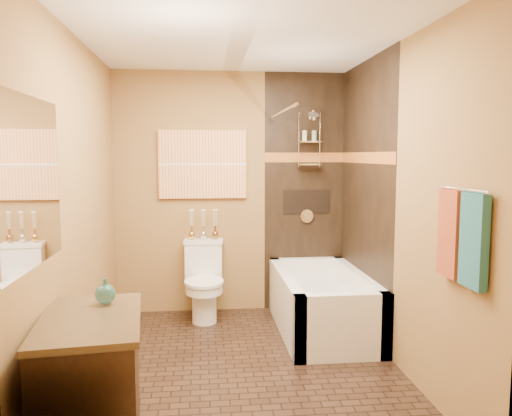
{
  "coord_description": "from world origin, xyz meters",
  "views": [
    {
      "loc": [
        -0.3,
        -3.7,
        1.64
      ],
      "look_at": [
        0.14,
        0.4,
        1.2
      ],
      "focal_mm": 35.0,
      "sensor_mm": 36.0,
      "label": 1
    }
  ],
  "objects": [
    {
      "name": "alcove_niche",
      "position": [
        0.8,
        1.48,
        1.15
      ],
      "size": [
        0.5,
        0.01,
        0.25
      ],
      "primitive_type": "cube",
      "color": "black",
      "rests_on": "alcove_tile_back"
    },
    {
      "name": "teal_bottle",
      "position": [
        -0.87,
        -0.77,
        0.85
      ],
      "size": [
        0.12,
        0.12,
        0.19
      ],
      "primitive_type": null,
      "rotation": [
        0.0,
        0.0,
        -0.04
      ],
      "color": "#21655D",
      "rests_on": "vanity"
    },
    {
      "name": "mosaic_band_back",
      "position": [
        0.78,
        1.48,
        1.62
      ],
      "size": [
        0.85,
        0.01,
        0.1
      ],
      "primitive_type": "cube",
      "color": "#964A1B",
      "rests_on": "alcove_tile_back"
    },
    {
      "name": "alcove_tile_right",
      "position": [
        1.19,
        0.75,
        1.25
      ],
      "size": [
        0.01,
        1.5,
        2.5
      ],
      "primitive_type": "cube",
      "color": "black",
      "rests_on": "wall_right"
    },
    {
      "name": "wall_front",
      "position": [
        0.0,
        -1.5,
        1.25
      ],
      "size": [
        2.4,
        0.02,
        2.5
      ],
      "primitive_type": "cube",
      "color": "olive",
      "rests_on": "floor"
    },
    {
      "name": "vanity",
      "position": [
        -0.92,
        -1.0,
        0.39
      ],
      "size": [
        0.62,
        0.92,
        0.77
      ],
      "rotation": [
        0.0,
        0.0,
        0.11
      ],
      "color": "black",
      "rests_on": "floor"
    },
    {
      "name": "toilet",
      "position": [
        -0.3,
        1.21,
        0.4
      ],
      "size": [
        0.41,
        0.6,
        0.78
      ],
      "rotation": [
        0.0,
        0.0,
        -0.08
      ],
      "color": "white",
      "rests_on": "floor"
    },
    {
      "name": "towel_rust",
      "position": [
        1.16,
        -0.92,
        1.18
      ],
      "size": [
        0.05,
        0.22,
        0.52
      ],
      "primitive_type": "cube",
      "color": "#9B2F1C",
      "rests_on": "towel_bar"
    },
    {
      "name": "bud_vases",
      "position": [
        -0.3,
        1.39,
        0.94
      ],
      "size": [
        0.3,
        0.06,
        0.3
      ],
      "color": "gold",
      "rests_on": "toilet"
    },
    {
      "name": "vanity_mirror",
      "position": [
        -1.19,
        -1.0,
        1.5
      ],
      "size": [
        0.01,
        1.0,
        0.9
      ],
      "primitive_type": "cube",
      "color": "white",
      "rests_on": "wall_left"
    },
    {
      "name": "sunset_painting",
      "position": [
        -0.3,
        1.48,
        1.55
      ],
      "size": [
        0.9,
        0.04,
        0.7
      ],
      "primitive_type": "cube",
      "color": "orange",
      "rests_on": "wall_back"
    },
    {
      "name": "wall_back",
      "position": [
        0.0,
        1.5,
        1.25
      ],
      "size": [
        2.4,
        0.02,
        2.5
      ],
      "primitive_type": "cube",
      "color": "olive",
      "rests_on": "floor"
    },
    {
      "name": "mosaic_band_right",
      "position": [
        1.18,
        0.75,
        1.62
      ],
      "size": [
        0.01,
        1.5,
        0.1
      ],
      "primitive_type": "cube",
      "color": "#964A1B",
      "rests_on": "alcove_tile_right"
    },
    {
      "name": "ceiling",
      "position": [
        0.0,
        0.0,
        2.5
      ],
      "size": [
        3.0,
        3.0,
        0.0
      ],
      "primitive_type": "plane",
      "color": "silver",
      "rests_on": "wall_back"
    },
    {
      "name": "alcove_tile_back",
      "position": [
        0.78,
        1.49,
        1.25
      ],
      "size": [
        0.85,
        0.01,
        2.5
      ],
      "primitive_type": "cube",
      "color": "black",
      "rests_on": "wall_back"
    },
    {
      "name": "curtain_rod",
      "position": [
        0.4,
        0.75,
        2.02
      ],
      "size": [
        0.03,
        1.55,
        0.03
      ],
      "primitive_type": "cylinder",
      "rotation": [
        1.57,
        0.0,
        0.0
      ],
      "color": "silver",
      "rests_on": "wall_back"
    },
    {
      "name": "bathtub",
      "position": [
        0.8,
        0.75,
        0.22
      ],
      "size": [
        0.8,
        1.5,
        0.55
      ],
      "color": "white",
      "rests_on": "floor"
    },
    {
      "name": "wall_left",
      "position": [
        -1.2,
        0.0,
        1.25
      ],
      "size": [
        0.02,
        3.0,
        2.5
      ],
      "primitive_type": "cube",
      "color": "olive",
      "rests_on": "floor"
    },
    {
      "name": "wall_right",
      "position": [
        1.2,
        0.0,
        1.25
      ],
      "size": [
        0.02,
        3.0,
        2.5
      ],
      "primitive_type": "cube",
      "color": "olive",
      "rests_on": "floor"
    },
    {
      "name": "shower_fixtures",
      "position": [
        0.8,
        1.38,
        1.67
      ],
      "size": [
        0.24,
        0.33,
        1.16
      ],
      "color": "silver",
      "rests_on": "floor"
    },
    {
      "name": "towel_teal",
      "position": [
        1.16,
        -1.18,
        1.18
      ],
      "size": [
        0.05,
        0.22,
        0.52
      ],
      "primitive_type": "cube",
      "color": "#1F5669",
      "rests_on": "towel_bar"
    },
    {
      "name": "floor",
      "position": [
        0.0,
        0.0,
        0.0
      ],
      "size": [
        3.0,
        3.0,
        0.0
      ],
      "primitive_type": "plane",
      "color": "black",
      "rests_on": "ground"
    },
    {
      "name": "towel_bar",
      "position": [
        1.15,
        -1.05,
        1.45
      ],
      "size": [
        0.02,
        0.55,
        0.02
      ],
      "primitive_type": "cylinder",
      "rotation": [
        1.57,
        0.0,
        0.0
      ],
      "color": "silver",
      "rests_on": "wall_right"
    }
  ]
}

